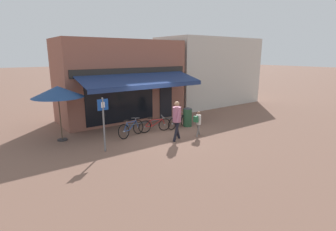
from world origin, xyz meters
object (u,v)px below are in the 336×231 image
at_px(cafe_parasol, 58,92).
at_px(bicycle_black, 179,121).
at_px(bicycle_blue, 131,129).
at_px(litter_bin, 187,117).
at_px(parking_sign, 104,119).
at_px(pedestrian_child, 198,121).
at_px(pedestrian_adult, 177,117).
at_px(bicycle_red, 155,125).

bearing_deg(cafe_parasol, bicycle_black, -15.24).
relative_size(bicycle_blue, bicycle_black, 0.99).
height_order(bicycle_blue, litter_bin, litter_bin).
bearing_deg(parking_sign, pedestrian_child, -9.35).
bearing_deg(pedestrian_adult, cafe_parasol, 140.55).
distance_m(bicycle_red, pedestrian_adult, 1.83).
bearing_deg(bicycle_black, parking_sign, 179.14).
height_order(bicycle_blue, pedestrian_child, pedestrian_child).
distance_m(pedestrian_child, litter_bin, 1.87).
bearing_deg(pedestrian_adult, litter_bin, 34.20).
bearing_deg(litter_bin, bicycle_black, 179.07).
height_order(bicycle_red, pedestrian_adult, pedestrian_adult).
bearing_deg(parking_sign, bicycle_red, 19.17).
xyz_separation_m(litter_bin, parking_sign, (-5.20, -0.95, 0.83)).
bearing_deg(pedestrian_child, bicycle_red, 120.97).
height_order(bicycle_blue, parking_sign, parking_sign).
bearing_deg(bicycle_red, pedestrian_child, -42.14).
relative_size(pedestrian_adult, parking_sign, 0.83).
height_order(pedestrian_adult, pedestrian_child, pedestrian_adult).
distance_m(bicycle_blue, pedestrian_adult, 2.36).
bearing_deg(bicycle_blue, pedestrian_child, -53.69).
distance_m(pedestrian_child, parking_sign, 4.53).
xyz_separation_m(parking_sign, cafe_parasol, (-1.04, 2.50, 0.88)).
bearing_deg(pedestrian_child, cafe_parasol, 145.23).
distance_m(parking_sign, cafe_parasol, 2.84).
relative_size(bicycle_red, pedestrian_child, 1.40).
relative_size(bicycle_red, parking_sign, 0.78).
distance_m(pedestrian_adult, pedestrian_child, 1.23).
height_order(bicycle_blue, bicycle_red, bicycle_blue).
bearing_deg(litter_bin, cafe_parasol, 166.11).
bearing_deg(parking_sign, bicycle_blue, 32.46).
height_order(bicycle_black, pedestrian_adult, pedestrian_adult).
xyz_separation_m(bicycle_red, cafe_parasol, (-4.18, 1.40, 1.89)).
relative_size(pedestrian_adult, cafe_parasol, 0.73).
distance_m(bicycle_blue, parking_sign, 2.38).
xyz_separation_m(bicycle_blue, bicycle_black, (2.76, -0.20, -0.02)).
height_order(bicycle_blue, pedestrian_adult, pedestrian_adult).
bearing_deg(bicycle_black, cafe_parasol, 152.06).
xyz_separation_m(pedestrian_child, parking_sign, (-4.43, 0.73, 0.60)).
height_order(pedestrian_child, litter_bin, pedestrian_child).
relative_size(parking_sign, cafe_parasol, 0.88).
relative_size(bicycle_black, parking_sign, 0.76).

